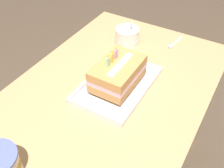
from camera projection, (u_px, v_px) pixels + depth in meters
dining_table at (107, 111)px, 1.14m from camera, size 1.17×0.74×0.73m
foil_tray at (117, 85)px, 1.10m from camera, size 0.36×0.24×0.02m
birthday_cake at (118, 73)px, 1.06m from camera, size 0.22×0.15×0.14m
bowl_stack at (127, 36)px, 1.32m from camera, size 0.12×0.12×0.13m
serving_spoon_near_tray at (173, 44)px, 1.32m from camera, size 0.13×0.03×0.01m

